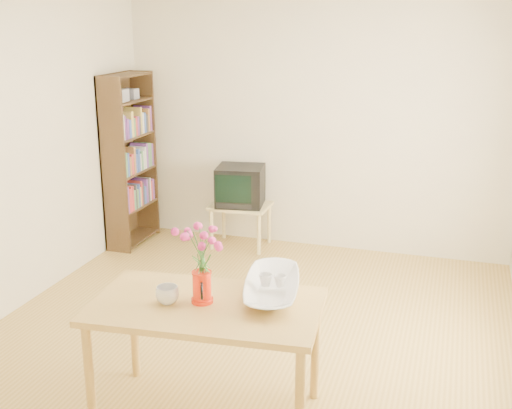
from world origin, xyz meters
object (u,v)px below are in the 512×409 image
(bowl, at_px, (272,257))
(table, at_px, (207,317))
(television, at_px, (241,185))
(pitcher, at_px, (202,288))
(mug, at_px, (167,295))

(bowl, bearing_deg, table, -141.23)
(television, bearing_deg, table, -84.07)
(pitcher, bearing_deg, table, -47.70)
(bowl, xyz_separation_m, television, (-1.11, 2.64, -0.31))
(bowl, bearing_deg, television, 112.71)
(table, bearing_deg, mug, -168.01)
(table, relative_size, bowl, 2.86)
(mug, bearing_deg, table, 160.66)
(pitcher, xyz_separation_m, mug, (-0.19, -0.08, -0.03))
(mug, bearing_deg, television, -115.64)
(mug, bearing_deg, bowl, 174.77)
(pitcher, relative_size, bowl, 0.41)
(mug, relative_size, television, 0.26)
(pitcher, height_order, bowl, bowl)
(table, distance_m, television, 3.01)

